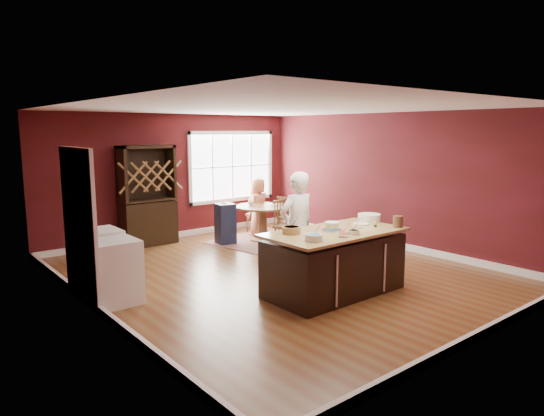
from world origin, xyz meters
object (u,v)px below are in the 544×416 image
at_px(baker, 297,227).
at_px(layer_cake, 332,226).
at_px(dryer, 98,261).
at_px(washer, 115,272).
at_px(chair_north, 256,212).
at_px(dining_table, 262,216).
at_px(hutch, 148,196).
at_px(seated_woman, 258,207).
at_px(high_chair, 225,223).
at_px(kitchen_island, 334,263).
at_px(chair_east, 288,216).
at_px(toddler, 224,205).

distance_m(baker, layer_cake, 0.72).
bearing_deg(dryer, baker, -29.28).
bearing_deg(washer, chair_north, 30.38).
distance_m(dining_table, dryer, 4.09).
bearing_deg(hutch, chair_north, -8.78).
relative_size(dining_table, chair_north, 1.26).
bearing_deg(seated_woman, washer, 1.65).
xyz_separation_m(layer_cake, seated_woman, (1.56, 3.78, -0.33)).
bearing_deg(seated_woman, high_chair, -13.66).
bearing_deg(seated_woman, kitchen_island, 41.29).
height_order(kitchen_island, high_chair, kitchen_island).
xyz_separation_m(dining_table, washer, (-3.93, -1.76, -0.09)).
bearing_deg(chair_east, dryer, 88.78).
height_order(layer_cake, toddler, layer_cake).
height_order(baker, hutch, hutch).
relative_size(baker, seated_woman, 1.33).
distance_m(kitchen_island, chair_east, 3.92).
distance_m(dining_table, washer, 4.31).
height_order(dining_table, dryer, dryer).
bearing_deg(chair_north, high_chair, -5.99).
height_order(kitchen_island, dryer, kitchen_island).
xyz_separation_m(kitchen_island, dryer, (-2.63, 2.22, 0.02)).
xyz_separation_m(high_chair, toddler, (0.04, 0.10, 0.37)).
distance_m(baker, toddler, 2.99).
bearing_deg(baker, chair_east, -127.45).
bearing_deg(dining_table, chair_east, 0.70).
xyz_separation_m(layer_cake, dryer, (-2.63, 2.17, -0.52)).
bearing_deg(toddler, chair_north, 20.65).
xyz_separation_m(washer, dryer, (0.00, 0.64, 0.02)).
distance_m(high_chair, dryer, 3.43).
height_order(toddler, dryer, toddler).
bearing_deg(hutch, dryer, -129.09).
bearing_deg(chair_east, layer_cake, 133.48).
height_order(toddler, hutch, hutch).
bearing_deg(chair_north, dining_table, 31.70).
relative_size(layer_cake, dryer, 0.32).
height_order(dining_table, high_chair, high_chair).
height_order(dining_table, hutch, hutch).
relative_size(baker, chair_north, 1.85).
xyz_separation_m(baker, toddler, (0.59, 2.93, -0.05)).
bearing_deg(chair_east, toddler, 62.19).
bearing_deg(layer_cake, toddler, 81.37).
bearing_deg(hutch, layer_cake, -80.31).
bearing_deg(baker, kitchen_island, 94.09).
bearing_deg(dining_table, dryer, -164.07).
bearing_deg(chair_north, seated_woman, 31.16).
relative_size(kitchen_island, chair_north, 2.23).
distance_m(layer_cake, chair_east, 3.91).
relative_size(seated_woman, hutch, 0.63).
height_order(chair_east, high_chair, chair_east).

